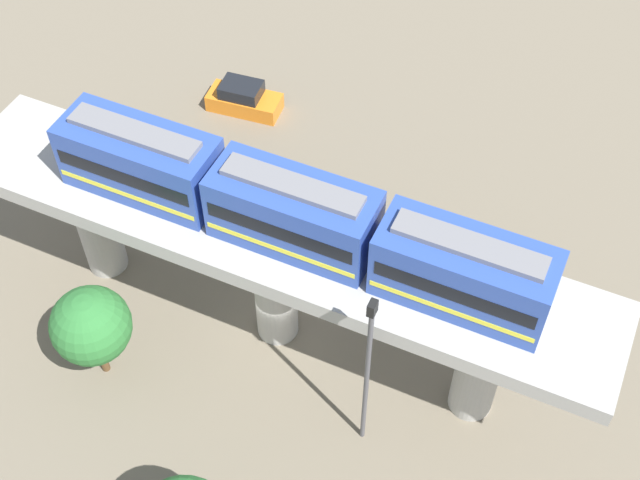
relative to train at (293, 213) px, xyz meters
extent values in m
plane|color=#706654|center=(0.00, 1.02, -8.65)|extent=(120.00, 120.00, 0.00)
cylinder|color=#A8A59E|center=(0.00, -8.36, -5.49)|extent=(1.90, 1.90, 6.32)
cylinder|color=#A8A59E|center=(0.00, 1.02, -5.49)|extent=(1.90, 1.90, 6.32)
cylinder|color=#A8A59E|center=(0.00, 10.40, -5.49)|extent=(1.90, 1.90, 6.32)
cube|color=#A8A59E|center=(0.00, 1.02, -1.93)|extent=(5.20, 28.85, 0.80)
cube|color=#2D4CA5|center=(0.00, -6.95, -0.03)|extent=(2.60, 6.60, 3.00)
cube|color=black|center=(0.00, -6.95, 0.22)|extent=(2.64, 6.07, 0.70)
cube|color=yellow|center=(0.00, -6.95, -0.78)|extent=(2.64, 6.34, 0.24)
cube|color=slate|center=(0.00, -6.95, 1.59)|extent=(1.10, 5.61, 0.24)
cube|color=#2D4CA5|center=(0.00, 0.00, -0.03)|extent=(2.60, 6.60, 3.00)
cube|color=black|center=(0.00, 0.00, 0.22)|extent=(2.64, 6.07, 0.70)
cube|color=yellow|center=(0.00, 0.00, -0.78)|extent=(2.64, 6.34, 0.24)
cube|color=slate|center=(0.00, 0.00, 1.59)|extent=(1.10, 5.61, 0.24)
cube|color=#2D4CA5|center=(0.00, 6.95, -0.03)|extent=(2.60, 6.60, 3.00)
cube|color=black|center=(0.00, 6.95, 0.22)|extent=(2.64, 6.07, 0.70)
cube|color=yellow|center=(0.00, 6.95, -0.78)|extent=(2.64, 6.34, 0.24)
cube|color=slate|center=(0.00, 6.95, 1.59)|extent=(1.10, 5.61, 0.24)
cube|color=orange|center=(12.94, 9.54, -8.15)|extent=(2.24, 4.37, 1.00)
cube|color=black|center=(12.94, 9.69, -7.27)|extent=(1.88, 2.46, 0.76)
cube|color=black|center=(7.13, 8.13, -8.15)|extent=(2.68, 4.49, 1.00)
cube|color=black|center=(7.13, 8.28, -7.27)|extent=(2.11, 2.60, 0.76)
cube|color=#284CB7|center=(5.97, 1.58, -8.15)|extent=(2.04, 4.30, 1.00)
cube|color=black|center=(5.97, 1.73, -7.27)|extent=(1.77, 2.39, 0.76)
cylinder|color=brown|center=(-5.16, 7.14, -7.40)|extent=(0.36, 0.36, 2.50)
sphere|color=#2D7233|center=(-5.16, 7.14, -5.19)|extent=(3.47, 3.47, 3.47)
cylinder|color=#4C4C51|center=(-3.40, -4.67, -4.09)|extent=(0.20, 0.20, 9.12)
cube|color=black|center=(-3.40, -4.67, 0.77)|extent=(0.44, 0.28, 0.60)
camera|label=1|loc=(-19.69, -10.10, 25.10)|focal=48.41mm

